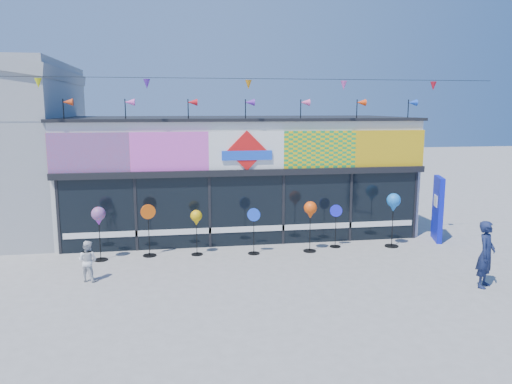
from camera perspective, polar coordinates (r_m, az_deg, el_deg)
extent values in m
plane|color=gray|center=(13.17, 1.16, -10.09)|extent=(80.00, 80.00, 0.00)
cube|color=silver|center=(18.48, -2.23, 2.05)|extent=(12.00, 5.00, 4.00)
cube|color=black|center=(16.13, -1.07, -2.14)|extent=(11.60, 0.12, 2.30)
cube|color=black|center=(15.88, -1.06, 2.25)|extent=(12.00, 0.30, 0.20)
cube|color=white|center=(16.23, -1.04, -4.24)|extent=(11.40, 0.10, 0.18)
cube|color=black|center=(18.33, -2.27, 8.41)|extent=(12.20, 5.20, 0.10)
cube|color=black|center=(16.34, -21.65, -2.68)|extent=(0.08, 0.14, 2.30)
cube|color=black|center=(16.00, -13.57, -2.51)|extent=(0.08, 0.14, 2.30)
cube|color=black|center=(15.99, -5.32, -2.28)|extent=(0.08, 0.14, 2.30)
cube|color=black|center=(16.33, 3.11, -2.00)|extent=(0.08, 0.14, 2.30)
cube|color=black|center=(16.97, 10.72, -1.72)|extent=(0.08, 0.14, 2.30)
cube|color=black|center=(17.88, 17.66, -1.43)|extent=(0.08, 0.14, 2.30)
cube|color=red|center=(15.86, -18.56, 4.28)|extent=(2.40, 0.08, 1.20)
cube|color=#F250CE|center=(15.66, -9.83, 4.58)|extent=(2.40, 0.08, 1.20)
cube|color=white|center=(15.82, -1.08, 4.77)|extent=(2.40, 0.08, 1.20)
cube|color=yellow|center=(16.34, 7.31, 4.85)|extent=(2.40, 0.08, 1.20)
cube|color=gold|center=(17.18, 15.03, 4.84)|extent=(2.40, 0.08, 1.20)
cube|color=red|center=(15.76, -1.05, 4.75)|extent=(1.27, 0.06, 1.27)
cube|color=blue|center=(15.76, -1.03, 4.21)|extent=(1.60, 0.05, 0.30)
cube|color=#1A7FE0|center=(16.12, -15.02, -3.04)|extent=(0.78, 0.03, 0.78)
cube|color=blue|center=(15.99, -9.45, -2.17)|extent=(0.92, 0.03, 0.92)
cube|color=#DA4861|center=(16.01, -3.87, -1.14)|extent=(0.78, 0.03, 0.78)
cube|color=#E64CC1|center=(16.31, 1.64, -2.27)|extent=(0.92, 0.03, 0.92)
cube|color=blue|center=(16.63, 6.95, -1.33)|extent=(0.78, 0.03, 0.78)
cube|color=#B028BC|center=(17.10, 12.01, -0.50)|extent=(0.92, 0.03, 0.92)
cylinder|color=black|center=(16.15, -21.15, 8.67)|extent=(0.03, 0.03, 0.70)
cone|color=red|center=(16.13, -20.71, 9.59)|extent=(0.30, 0.22, 0.22)
cylinder|color=black|center=(15.89, -14.71, 9.00)|extent=(0.03, 0.03, 0.70)
cone|color=#EF4FBD|center=(15.88, -14.23, 9.92)|extent=(0.30, 0.22, 0.22)
cylinder|color=black|center=(15.84, -7.76, 9.22)|extent=(0.03, 0.03, 0.70)
cone|color=red|center=(15.84, -7.26, 10.14)|extent=(0.30, 0.22, 0.22)
cylinder|color=black|center=(15.99, -1.21, 9.31)|extent=(0.03, 0.03, 0.70)
cone|color=#6525AD|center=(16.01, -0.71, 10.21)|extent=(0.30, 0.22, 0.22)
cylinder|color=black|center=(16.35, 5.13, 9.28)|extent=(0.03, 0.03, 0.70)
cone|color=#F85298|center=(16.38, 5.62, 10.15)|extent=(0.30, 0.22, 0.22)
cylinder|color=black|center=(16.92, 11.45, 9.14)|extent=(0.03, 0.03, 0.70)
cone|color=#FF3E0D|center=(16.97, 11.93, 9.97)|extent=(0.30, 0.22, 0.22)
cylinder|color=black|center=(17.64, 16.99, 8.93)|extent=(0.03, 0.03, 0.70)
cone|color=blue|center=(17.70, 17.44, 9.72)|extent=(0.30, 0.22, 0.22)
cylinder|color=black|center=(15.37, -0.87, 12.84)|extent=(16.00, 0.01, 0.01)
cone|color=yellow|center=(15.64, -23.63, 11.33)|extent=(0.20, 0.20, 0.28)
cone|color=#5A24A9|center=(15.21, -12.37, 11.98)|extent=(0.20, 0.20, 0.28)
cone|color=orange|center=(15.36, -0.87, 12.17)|extent=(0.20, 0.20, 0.28)
cone|color=#EB4EB1|center=(16.08, 10.00, 11.91)|extent=(0.20, 0.20, 0.28)
cone|color=red|center=(17.30, 19.60, 11.34)|extent=(0.20, 0.20, 0.28)
cube|color=#0C16B9|center=(17.84, 20.06, -1.80)|extent=(0.49, 1.08, 2.16)
cube|color=white|center=(17.75, 19.87, -0.96)|extent=(0.19, 0.48, 0.38)
cylinder|color=black|center=(15.51, -17.31, -7.40)|extent=(0.41, 0.41, 0.03)
cylinder|color=black|center=(15.33, -17.43, -4.98)|extent=(0.02, 0.02, 1.32)
sphere|color=purple|center=(15.17, -17.57, -2.38)|extent=(0.41, 0.41, 0.41)
cone|color=purple|center=(15.22, -17.52, -3.32)|extent=(0.20, 0.20, 0.18)
cylinder|color=black|center=(15.57, -12.06, -7.10)|extent=(0.41, 0.41, 0.03)
cylinder|color=black|center=(15.39, -12.14, -4.70)|extent=(0.02, 0.02, 1.32)
cylinder|color=#F6590C|center=(15.24, -12.23, -2.22)|extent=(0.44, 0.17, 0.45)
cylinder|color=black|center=(15.46, -6.75, -7.08)|extent=(0.35, 0.35, 0.03)
cylinder|color=black|center=(15.30, -6.80, -4.98)|extent=(0.02, 0.02, 1.15)
sphere|color=#DAA60B|center=(15.15, -6.84, -2.72)|extent=(0.35, 0.35, 0.35)
cone|color=#DAA60B|center=(15.20, -6.83, -3.53)|extent=(0.18, 0.18, 0.16)
cylinder|color=black|center=(15.44, -0.25, -7.02)|extent=(0.36, 0.36, 0.03)
cylinder|color=black|center=(15.28, -0.25, -4.85)|extent=(0.02, 0.02, 1.18)
cylinder|color=blue|center=(15.14, -0.26, -2.61)|extent=(0.39, 0.18, 0.40)
cylinder|color=black|center=(15.78, 6.15, -6.71)|extent=(0.40, 0.40, 0.03)
cylinder|color=black|center=(15.61, 6.19, -4.35)|extent=(0.02, 0.02, 1.31)
sphere|color=#ED4B0C|center=(15.45, 6.24, -1.81)|extent=(0.40, 0.40, 0.40)
cone|color=#ED4B0C|center=(15.51, 6.22, -2.72)|extent=(0.20, 0.20, 0.18)
cylinder|color=black|center=(16.38, 9.03, -6.17)|extent=(0.35, 0.35, 0.03)
cylinder|color=black|center=(16.23, 9.08, -4.17)|extent=(0.02, 0.02, 1.15)
cylinder|color=#1B20EC|center=(16.10, 9.14, -2.13)|extent=(0.39, 0.12, 0.39)
cylinder|color=black|center=(16.81, 15.22, -5.97)|extent=(0.44, 0.44, 0.03)
cylinder|color=black|center=(16.63, 15.34, -3.53)|extent=(0.03, 0.03, 1.44)
sphere|color=blue|center=(16.47, 15.46, -0.91)|extent=(0.44, 0.44, 0.44)
cone|color=blue|center=(16.52, 15.41, -1.85)|extent=(0.22, 0.22, 0.20)
imported|color=#141D40|center=(13.73, 24.80, -6.48)|extent=(0.73, 0.71, 1.69)
imported|color=silver|center=(13.69, -18.69, -7.47)|extent=(0.60, 0.48, 1.07)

